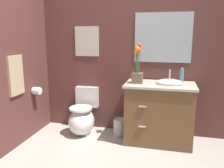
% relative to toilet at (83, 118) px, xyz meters
% --- Properties ---
extents(wall_back, '(4.32, 0.05, 2.50)m').
position_rel_toilet_xyz_m(wall_back, '(0.89, 0.30, 1.01)').
color(wall_back, brown).
rests_on(wall_back, ground_plane).
extents(wall_left, '(0.05, 4.14, 2.50)m').
position_rel_toilet_xyz_m(wall_left, '(-0.73, -0.76, 1.01)').
color(wall_left, brown).
rests_on(wall_left, ground_plane).
extents(toilet, '(0.38, 0.59, 0.69)m').
position_rel_toilet_xyz_m(toilet, '(0.00, 0.00, 0.00)').
color(toilet, white).
rests_on(toilet, ground_plane).
extents(vanity_cabinet, '(0.94, 0.56, 1.02)m').
position_rel_toilet_xyz_m(vanity_cabinet, '(1.15, -0.03, 0.19)').
color(vanity_cabinet, brown).
rests_on(vanity_cabinet, ground_plane).
extents(flower_vase, '(0.14, 0.14, 0.54)m').
position_rel_toilet_xyz_m(flower_vase, '(0.84, -0.05, 0.80)').
color(flower_vase, brown).
rests_on(flower_vase, vanity_cabinet).
extents(soap_bottle, '(0.05, 0.05, 0.22)m').
position_rel_toilet_xyz_m(soap_bottle, '(1.42, 0.02, 0.70)').
color(soap_bottle, teal).
rests_on(soap_bottle, vanity_cabinet).
extents(trash_bin, '(0.18, 0.18, 0.27)m').
position_rel_toilet_xyz_m(trash_bin, '(0.58, 0.02, -0.11)').
color(trash_bin, '#B7B7BC').
rests_on(trash_bin, ground_plane).
extents(wall_poster, '(0.38, 0.01, 0.45)m').
position_rel_toilet_xyz_m(wall_poster, '(-0.00, 0.27, 1.15)').
color(wall_poster, beige).
extents(wall_mirror, '(0.80, 0.01, 0.70)m').
position_rel_toilet_xyz_m(wall_mirror, '(1.15, 0.27, 1.21)').
color(wall_mirror, '#B2BCC6').
extents(hanging_towel, '(0.03, 0.28, 0.52)m').
position_rel_toilet_xyz_m(hanging_towel, '(-0.69, -0.57, 0.73)').
color(hanging_towel, tan).
extents(toilet_paper_roll, '(0.11, 0.11, 0.11)m').
position_rel_toilet_xyz_m(toilet_paper_roll, '(-0.63, -0.20, 0.44)').
color(toilet_paper_roll, white).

